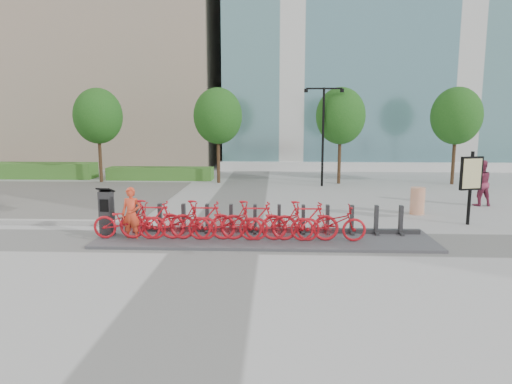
{
  "coord_description": "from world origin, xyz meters",
  "views": [
    {
      "loc": [
        1.62,
        -12.5,
        3.46
      ],
      "look_at": [
        1.0,
        1.5,
        1.2
      ],
      "focal_mm": 32.0,
      "sensor_mm": 36.0,
      "label": 1
    }
  ],
  "objects_px": {
    "pedestrian": "(480,183)",
    "map_sign": "(471,177)",
    "bike_0": "(127,221)",
    "kiosk": "(107,212)",
    "worker_red": "(131,215)",
    "construction_barrel": "(417,201)"
  },
  "relations": [
    {
      "from": "pedestrian",
      "to": "map_sign",
      "type": "distance_m",
      "value": 3.95
    },
    {
      "from": "worker_red",
      "to": "construction_barrel",
      "type": "distance_m",
      "value": 10.14
    },
    {
      "from": "worker_red",
      "to": "pedestrian",
      "type": "height_order",
      "value": "pedestrian"
    },
    {
      "from": "kiosk",
      "to": "worker_red",
      "type": "height_order",
      "value": "worker_red"
    },
    {
      "from": "kiosk",
      "to": "pedestrian",
      "type": "xyz_separation_m",
      "value": [
        13.14,
        5.54,
        0.16
      ]
    },
    {
      "from": "bike_0",
      "to": "worker_red",
      "type": "xyz_separation_m",
      "value": [
        0.14,
        -0.0,
        0.19
      ]
    },
    {
      "from": "kiosk",
      "to": "construction_barrel",
      "type": "relative_size",
      "value": 1.43
    },
    {
      "from": "kiosk",
      "to": "construction_barrel",
      "type": "bearing_deg",
      "value": 26.43
    },
    {
      "from": "pedestrian",
      "to": "map_sign",
      "type": "xyz_separation_m",
      "value": [
        -1.83,
        -3.43,
        0.68
      ]
    },
    {
      "from": "bike_0",
      "to": "pedestrian",
      "type": "bearing_deg",
      "value": -64.27
    },
    {
      "from": "kiosk",
      "to": "pedestrian",
      "type": "height_order",
      "value": "pedestrian"
    },
    {
      "from": "bike_0",
      "to": "construction_barrel",
      "type": "xyz_separation_m",
      "value": [
        9.39,
        4.15,
        -0.09
      ]
    },
    {
      "from": "kiosk",
      "to": "construction_barrel",
      "type": "distance_m",
      "value": 10.79
    },
    {
      "from": "pedestrian",
      "to": "construction_barrel",
      "type": "bearing_deg",
      "value": 26.21
    },
    {
      "from": "bike_0",
      "to": "map_sign",
      "type": "xyz_separation_m",
      "value": [
        10.57,
        2.55,
        1.01
      ]
    },
    {
      "from": "worker_red",
      "to": "map_sign",
      "type": "height_order",
      "value": "map_sign"
    },
    {
      "from": "construction_barrel",
      "to": "pedestrian",
      "type": "bearing_deg",
      "value": 31.19
    },
    {
      "from": "worker_red",
      "to": "construction_barrel",
      "type": "height_order",
      "value": "worker_red"
    },
    {
      "from": "worker_red",
      "to": "construction_barrel",
      "type": "relative_size",
      "value": 1.58
    },
    {
      "from": "bike_0",
      "to": "pedestrian",
      "type": "xyz_separation_m",
      "value": [
        12.4,
        5.97,
        0.33
      ]
    },
    {
      "from": "pedestrian",
      "to": "map_sign",
      "type": "height_order",
      "value": "map_sign"
    },
    {
      "from": "pedestrian",
      "to": "map_sign",
      "type": "relative_size",
      "value": 0.76
    }
  ]
}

